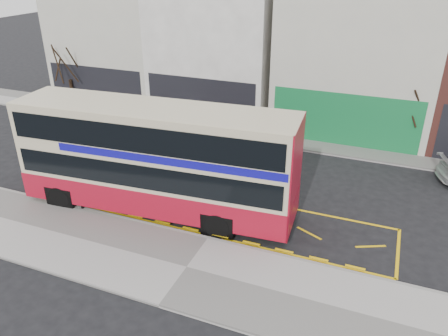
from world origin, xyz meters
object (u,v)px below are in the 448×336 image
at_px(street_tree_left, 66,53).
at_px(street_tree_right, 417,95).
at_px(double_decker_bus, 157,158).
at_px(car_grey, 210,131).
at_px(bus_stop_post, 78,173).
at_px(car_silver, 165,119).

height_order(street_tree_left, street_tree_right, street_tree_left).
relative_size(double_decker_bus, car_grey, 3.16).
relative_size(bus_stop_post, car_silver, 0.69).
distance_m(bus_stop_post, street_tree_right, 17.78).
bearing_deg(car_silver, double_decker_bus, -162.85).
bearing_deg(car_silver, street_tree_right, -92.09).
height_order(bus_stop_post, car_silver, bus_stop_post).
bearing_deg(bus_stop_post, street_tree_right, 35.37).
bearing_deg(street_tree_left, car_silver, -8.81).
bearing_deg(car_grey, double_decker_bus, -170.16).
distance_m(car_grey, street_tree_left, 12.18).
distance_m(double_decker_bus, car_silver, 9.84).
bearing_deg(car_silver, street_tree_left, 70.97).
distance_m(car_silver, street_tree_right, 14.80).
relative_size(bus_stop_post, street_tree_left, 0.50).
distance_m(car_grey, street_tree_right, 11.68).
bearing_deg(street_tree_left, double_decker_bus, -38.01).
xyz_separation_m(double_decker_bus, street_tree_left, (-12.62, 9.86, 1.49)).
bearing_deg(street_tree_left, street_tree_right, 2.02).
bearing_deg(street_tree_left, car_grey, -9.36).
bearing_deg(car_silver, car_grey, -110.92).
bearing_deg(double_decker_bus, car_silver, 113.17).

